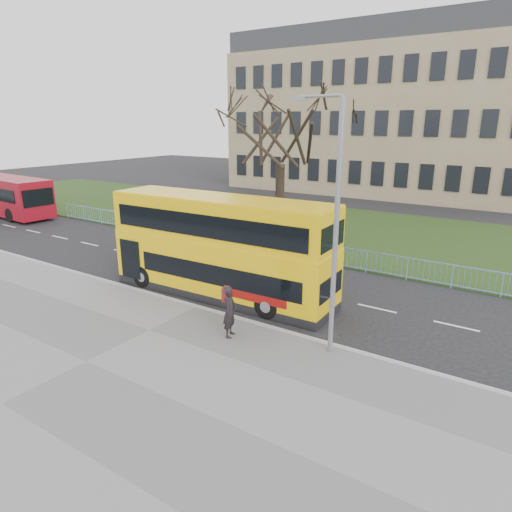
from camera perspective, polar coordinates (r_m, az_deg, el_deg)
The scene contains 11 objects.
ground at distance 19.63m, azimuth -4.47°, elevation -5.14°, with size 120.00×120.00×0.00m, color black.
pavement at distance 15.38m, azimuth -20.43°, elevation -12.44°, with size 80.00×10.50×0.12m, color slate.
kerb at distance 18.50m, azimuth -7.43°, elevation -6.40°, with size 80.00×0.20×0.14m, color #939396.
grass_verge at distance 31.61m, azimuth 11.61°, elevation 3.07°, with size 80.00×15.40×0.08m, color #203814.
guard_railing at distance 24.71m, azimuth 4.90°, elevation 0.80°, with size 40.00×0.12×1.10m, color #7FADE2, non-canonical shape.
bare_tree at distance 28.26m, azimuth 3.08°, elevation 13.14°, with size 7.67×7.67×10.95m, color black, non-canonical shape.
civic_building at distance 51.95m, azimuth 15.76°, elevation 15.74°, with size 30.00×15.00×14.00m, color #8E745A.
yellow_bus at distance 19.17m, azimuth -4.49°, elevation 1.43°, with size 10.08×2.66×4.20m.
red_bus at distance 42.00m, azimuth -29.29°, elevation 6.78°, with size 11.59×3.26×3.02m.
pedestrian at distance 15.61m, azimuth -3.29°, elevation -6.94°, with size 0.66×0.43×1.81m, color black.
street_lamp at distance 13.75m, azimuth 9.66°, elevation 4.46°, with size 1.66×0.21×7.84m.
Camera 1 is at (11.28, -14.33, 7.26)m, focal length 32.00 mm.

